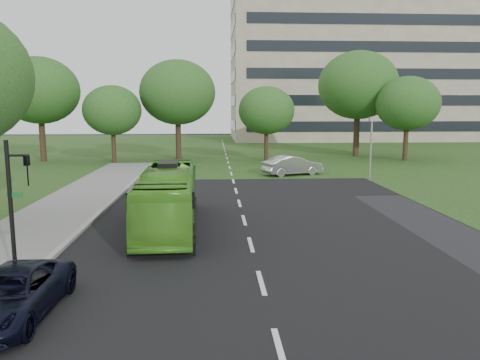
{
  "coord_description": "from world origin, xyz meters",
  "views": [
    {
      "loc": [
        -1.4,
        -19.41,
        5.2
      ],
      "look_at": [
        -0.07,
        4.18,
        1.6
      ],
      "focal_mm": 35.0,
      "sensor_mm": 36.0,
      "label": 1
    }
  ],
  "objects_px": {
    "tree_park_a": "(112,110)",
    "sedan": "(293,165)",
    "tree_park_e": "(408,103)",
    "camera_pole": "(371,140)",
    "office_building": "(349,66)",
    "tree_park_d": "(358,85)",
    "traffic_light": "(15,203)",
    "tree_park_b": "(177,92)",
    "bus": "(168,198)",
    "tree_park_c": "(266,110)",
    "suv": "(11,295)",
    "tree_park_f": "(39,91)"
  },
  "relations": [
    {
      "from": "bus",
      "to": "tree_park_f",
      "type": "bearing_deg",
      "value": 116.95
    },
    {
      "from": "tree_park_c",
      "to": "tree_park_f",
      "type": "xyz_separation_m",
      "value": [
        -22.26,
        0.62,
        1.92
      ]
    },
    {
      "from": "tree_park_b",
      "to": "tree_park_e",
      "type": "xyz_separation_m",
      "value": [
        23.06,
        -2.46,
        -1.11
      ]
    },
    {
      "from": "tree_park_d",
      "to": "tree_park_e",
      "type": "bearing_deg",
      "value": -49.56
    },
    {
      "from": "office_building",
      "to": "sedan",
      "type": "relative_size",
      "value": 8.45
    },
    {
      "from": "tree_park_a",
      "to": "tree_park_c",
      "type": "relative_size",
      "value": 1.0
    },
    {
      "from": "suv",
      "to": "tree_park_b",
      "type": "bearing_deg",
      "value": 90.09
    },
    {
      "from": "tree_park_d",
      "to": "sedan",
      "type": "bearing_deg",
      "value": -123.5
    },
    {
      "from": "tree_park_a",
      "to": "bus",
      "type": "height_order",
      "value": "tree_park_a"
    },
    {
      "from": "tree_park_d",
      "to": "bus",
      "type": "bearing_deg",
      "value": -120.22
    },
    {
      "from": "tree_park_a",
      "to": "sedan",
      "type": "bearing_deg",
      "value": -31.47
    },
    {
      "from": "bus",
      "to": "tree_park_e",
      "type": "bearing_deg",
      "value": 48.61
    },
    {
      "from": "tree_park_f",
      "to": "camera_pole",
      "type": "xyz_separation_m",
      "value": [
        28.37,
        -14.18,
        -3.97
      ]
    },
    {
      "from": "sedan",
      "to": "traffic_light",
      "type": "bearing_deg",
      "value": 132.43
    },
    {
      "from": "office_building",
      "to": "tree_park_e",
      "type": "relative_size",
      "value": 4.75
    },
    {
      "from": "traffic_light",
      "to": "tree_park_a",
      "type": "bearing_deg",
      "value": 107.2
    },
    {
      "from": "tree_park_c",
      "to": "camera_pole",
      "type": "distance_m",
      "value": 15.01
    },
    {
      "from": "tree_park_b",
      "to": "sedan",
      "type": "xyz_separation_m",
      "value": [
        9.87,
        -12.36,
        -6.07
      ]
    },
    {
      "from": "traffic_light",
      "to": "camera_pole",
      "type": "xyz_separation_m",
      "value": [
        17.06,
        19.88,
        0.44
      ]
    },
    {
      "from": "tree_park_a",
      "to": "tree_park_e",
      "type": "xyz_separation_m",
      "value": [
        29.16,
        0.12,
        0.68
      ]
    },
    {
      "from": "tree_park_f",
      "to": "traffic_light",
      "type": "bearing_deg",
      "value": -71.64
    },
    {
      "from": "tree_park_b",
      "to": "traffic_light",
      "type": "relative_size",
      "value": 2.34
    },
    {
      "from": "tree_park_e",
      "to": "office_building",
      "type": "bearing_deg",
      "value": 83.58
    },
    {
      "from": "camera_pole",
      "to": "suv",
      "type": "bearing_deg",
      "value": -111.98
    },
    {
      "from": "tree_park_d",
      "to": "tree_park_f",
      "type": "relative_size",
      "value": 1.11
    },
    {
      "from": "tree_park_a",
      "to": "tree_park_b",
      "type": "height_order",
      "value": "tree_park_b"
    },
    {
      "from": "tree_park_d",
      "to": "suv",
      "type": "bearing_deg",
      "value": -117.87
    },
    {
      "from": "tree_park_a",
      "to": "tree_park_d",
      "type": "height_order",
      "value": "tree_park_d"
    },
    {
      "from": "sedan",
      "to": "office_building",
      "type": "bearing_deg",
      "value": -41.1
    },
    {
      "from": "tree_park_d",
      "to": "sedan",
      "type": "relative_size",
      "value": 2.4
    },
    {
      "from": "tree_park_c",
      "to": "tree_park_e",
      "type": "xyz_separation_m",
      "value": [
        14.13,
        -0.55,
        0.7
      ]
    },
    {
      "from": "tree_park_d",
      "to": "bus",
      "type": "height_order",
      "value": "tree_park_d"
    },
    {
      "from": "office_building",
      "to": "bus",
      "type": "bearing_deg",
      "value": -112.57
    },
    {
      "from": "tree_park_e",
      "to": "sedan",
      "type": "distance_m",
      "value": 17.22
    },
    {
      "from": "tree_park_a",
      "to": "sedan",
      "type": "relative_size",
      "value": 1.57
    },
    {
      "from": "tree_park_c",
      "to": "suv",
      "type": "bearing_deg",
      "value": -106.34
    },
    {
      "from": "tree_park_e",
      "to": "camera_pole",
      "type": "height_order",
      "value": "tree_park_e"
    },
    {
      "from": "tree_park_c",
      "to": "tree_park_f",
      "type": "bearing_deg",
      "value": 178.41
    },
    {
      "from": "tree_park_b",
      "to": "tree_park_e",
      "type": "distance_m",
      "value": 23.22
    },
    {
      "from": "bus",
      "to": "camera_pole",
      "type": "xyz_separation_m",
      "value": [
        13.42,
        12.99,
        1.67
      ]
    },
    {
      "from": "tree_park_e",
      "to": "tree_park_d",
      "type": "bearing_deg",
      "value": 130.44
    },
    {
      "from": "bus",
      "to": "office_building",
      "type": "bearing_deg",
      "value": 65.55
    },
    {
      "from": "sedan",
      "to": "camera_pole",
      "type": "height_order",
      "value": "camera_pole"
    },
    {
      "from": "tree_park_f",
      "to": "sedan",
      "type": "bearing_deg",
      "value": -25.5
    },
    {
      "from": "sedan",
      "to": "tree_park_b",
      "type": "bearing_deg",
      "value": 18.39
    },
    {
      "from": "tree_park_b",
      "to": "tree_park_d",
      "type": "height_order",
      "value": "tree_park_d"
    },
    {
      "from": "tree_park_a",
      "to": "tree_park_d",
      "type": "relative_size",
      "value": 0.65
    },
    {
      "from": "tree_park_d",
      "to": "tree_park_e",
      "type": "relative_size",
      "value": 1.35
    },
    {
      "from": "suv",
      "to": "camera_pole",
      "type": "distance_m",
      "value": 27.51
    },
    {
      "from": "tree_park_b",
      "to": "tree_park_d",
      "type": "bearing_deg",
      "value": 5.69
    }
  ]
}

